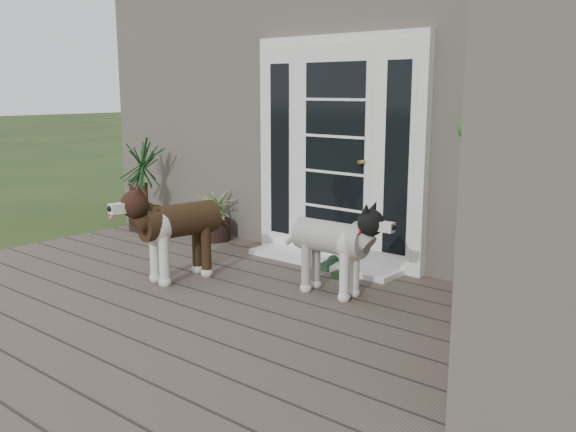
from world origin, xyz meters
The scene contains 14 objects.
deck centered at (0.00, 0.40, 0.06)m, with size 6.20×4.60×0.12m, color #6B5B4C.
house_main centered at (0.00, 4.65, 1.55)m, with size 7.40×4.00×3.10m, color #665E54.
door_unit centered at (-0.20, 2.60, 1.19)m, with size 1.90×0.14×2.15m, color white.
door_step centered at (-0.20, 2.40, 0.14)m, with size 1.60×0.40×0.05m, color white.
brindle_dog centered at (-0.86, 1.19, 0.51)m, with size 0.40×0.93×0.77m, color #3E2916, non-canonical shape.
white_dog centered at (0.39, 1.70, 0.47)m, with size 0.36×0.83×0.69m, color silver, non-canonical shape.
spider_plant centered at (-1.71, 2.40, 0.44)m, with size 0.59×0.59×0.63m, color #8DA867, non-canonical shape.
yucca centered at (-2.75, 2.24, 0.65)m, with size 0.73×0.73×1.06m, color black, non-canonical shape.
herb_a centered at (1.35, 2.40, 0.40)m, with size 0.44×0.44×0.56m, color #205217.
herb_b centered at (1.39, 2.26, 0.41)m, with size 0.39×0.39×0.58m, color #1F5317.
herb_c centered at (1.67, 2.09, 0.43)m, with size 0.39×0.39×0.61m, color #28621C.
sapling centered at (1.84, 1.43, 0.94)m, with size 0.48×0.48×1.64m, color #275618, non-canonical shape.
clog_left centered at (-0.06, 2.30, 0.16)m, with size 0.13×0.29×0.09m, color #15341A, non-canonical shape.
clog_right centered at (0.20, 2.16, 0.16)m, with size 0.12×0.26×0.08m, color black, non-canonical shape.
Camera 1 is at (3.28, -2.30, 1.76)m, focal length 39.09 mm.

